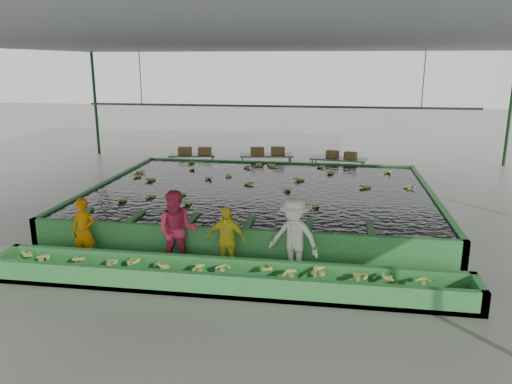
% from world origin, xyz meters
% --- Properties ---
extents(ground, '(80.00, 80.00, 0.00)m').
position_xyz_m(ground, '(0.00, 0.00, 0.00)').
color(ground, slate).
rests_on(ground, ground).
extents(shed_roof, '(20.00, 22.00, 0.04)m').
position_xyz_m(shed_roof, '(0.00, 0.00, 5.00)').
color(shed_roof, gray).
rests_on(shed_roof, shed_posts).
extents(shed_posts, '(20.00, 22.00, 5.00)m').
position_xyz_m(shed_posts, '(0.00, 0.00, 2.50)').
color(shed_posts, black).
rests_on(shed_posts, ground).
extents(flotation_tank, '(10.00, 8.00, 0.90)m').
position_xyz_m(flotation_tank, '(0.00, 1.50, 0.45)').
color(flotation_tank, '#318039').
rests_on(flotation_tank, ground).
extents(tank_water, '(9.70, 7.70, 0.00)m').
position_xyz_m(tank_water, '(0.00, 1.50, 0.85)').
color(tank_water, black).
rests_on(tank_water, flotation_tank).
extents(sorting_trough, '(10.00, 1.00, 0.50)m').
position_xyz_m(sorting_trough, '(0.00, -3.60, 0.25)').
color(sorting_trough, '#318039').
rests_on(sorting_trough, ground).
extents(cableway_rail, '(0.08, 0.08, 14.00)m').
position_xyz_m(cableway_rail, '(0.00, 5.00, 3.00)').
color(cableway_rail, '#59605B').
rests_on(cableway_rail, shed_roof).
extents(rail_hanger_left, '(0.04, 0.04, 2.00)m').
position_xyz_m(rail_hanger_left, '(-5.00, 5.00, 4.00)').
color(rail_hanger_left, '#59605B').
rests_on(rail_hanger_left, shed_roof).
extents(rail_hanger_right, '(0.04, 0.04, 2.00)m').
position_xyz_m(rail_hanger_right, '(5.00, 5.00, 4.00)').
color(rail_hanger_right, '#59605B').
rests_on(rail_hanger_right, shed_roof).
extents(worker_a, '(0.58, 0.39, 1.56)m').
position_xyz_m(worker_a, '(-3.46, -2.80, 0.78)').
color(worker_a, '#BA6904').
rests_on(worker_a, ground).
extents(worker_b, '(0.98, 0.81, 1.83)m').
position_xyz_m(worker_b, '(-1.25, -2.80, 0.91)').
color(worker_b, '#CD2D52').
rests_on(worker_b, ground).
extents(worker_c, '(0.92, 0.44, 1.52)m').
position_xyz_m(worker_c, '(-0.14, -2.80, 0.76)').
color(worker_c, yellow).
rests_on(worker_c, ground).
extents(worker_d, '(1.31, 1.02, 1.77)m').
position_xyz_m(worker_d, '(1.34, -2.80, 0.89)').
color(worker_d, silver).
rests_on(worker_d, ground).
extents(packing_table_left, '(1.98, 1.10, 0.85)m').
position_xyz_m(packing_table_left, '(-3.64, 6.72, 0.42)').
color(packing_table_left, '#59605B').
rests_on(packing_table_left, ground).
extents(packing_table_mid, '(2.22, 1.19, 0.96)m').
position_xyz_m(packing_table_mid, '(-0.55, 6.61, 0.48)').
color(packing_table_mid, '#59605B').
rests_on(packing_table_mid, ground).
extents(packing_table_right, '(2.20, 1.14, 0.95)m').
position_xyz_m(packing_table_right, '(2.30, 6.31, 0.48)').
color(packing_table_right, '#59605B').
rests_on(packing_table_right, ground).
extents(box_stack_left, '(1.36, 0.48, 0.29)m').
position_xyz_m(box_stack_left, '(-3.53, 6.76, 0.85)').
color(box_stack_left, brown).
rests_on(box_stack_left, packing_table_left).
extents(box_stack_mid, '(1.39, 0.71, 0.29)m').
position_xyz_m(box_stack_mid, '(-0.49, 6.58, 0.96)').
color(box_stack_mid, brown).
rests_on(box_stack_mid, packing_table_mid).
extents(box_stack_right, '(1.20, 0.66, 0.25)m').
position_xyz_m(box_stack_right, '(2.41, 6.33, 0.96)').
color(box_stack_right, brown).
rests_on(box_stack_right, packing_table_right).
extents(floating_bananas, '(9.36, 6.38, 0.13)m').
position_xyz_m(floating_bananas, '(0.00, 2.30, 0.85)').
color(floating_bananas, '#99AF41').
rests_on(floating_bananas, tank_water).
extents(trough_bananas, '(9.37, 0.62, 0.12)m').
position_xyz_m(trough_bananas, '(0.00, -3.60, 0.40)').
color(trough_bananas, '#99AF41').
rests_on(trough_bananas, sorting_trough).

